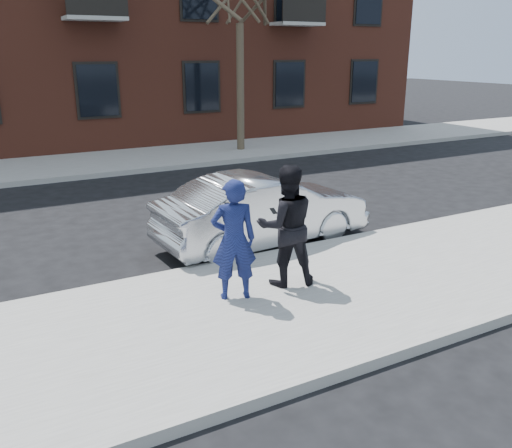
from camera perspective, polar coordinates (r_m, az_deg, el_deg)
ground at (r=8.12m, az=5.35°, el=-7.61°), size 100.00×100.00×0.00m
near_sidewalk at (r=7.90m, az=6.38°, el=-7.79°), size 50.00×3.50×0.15m
near_curb at (r=9.31m, az=0.07°, el=-3.63°), size 50.00×0.10×0.15m
far_sidewalk at (r=18.12m, az=-14.84°, el=6.36°), size 50.00×3.50×0.15m
far_curb at (r=16.41m, az=-13.29°, el=5.33°), size 50.00×0.10×0.15m
silver_sedan at (r=10.00m, az=0.78°, el=1.48°), size 4.13×1.70×1.33m
man_hoodie at (r=7.41m, az=-2.37°, el=-1.67°), size 0.72×0.59×1.71m
man_peacoat at (r=7.87m, az=3.21°, el=-0.18°), size 1.03×0.90×1.80m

